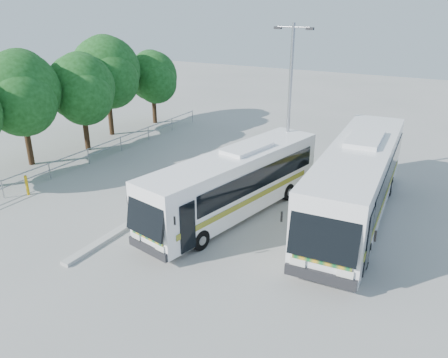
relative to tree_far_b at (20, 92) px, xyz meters
The scene contains 11 objects.
ground 13.85m from the tree_far_b, ahead, with size 100.00×100.00×0.00m, color #A1A19C.
kerb_divider 11.65m from the tree_far_b, ahead, with size 0.40×16.00×0.15m, color #B2B2AD.
railing 5.62m from the tree_far_b, 42.90° to the left, with size 0.06×22.00×1.00m.
tree_far_b is the anchor object (origin of this frame).
tree_far_c 4.01m from the tree_far_b, 77.09° to the left, with size 4.97×4.69×6.49m.
tree_far_d 7.61m from the tree_far_b, 92.23° to the left, with size 5.62×5.30×7.33m.
tree_far_e 12.13m from the tree_far_b, 88.17° to the left, with size 4.54×4.28×5.92m.
coach_main 14.62m from the tree_far_b, ahead, with size 4.31×11.06×3.01m.
coach_adjacent 19.69m from the tree_far_b, ahead, with size 3.27×12.76×3.51m.
lamppost 15.75m from the tree_far_b, 17.53° to the left, with size 2.08×0.30×8.52m.
bollard 6.41m from the tree_far_b, 41.30° to the right, with size 0.15×0.15×1.07m, color #CF9B0C.
Camera 1 is at (9.99, -15.50, 9.34)m, focal length 35.00 mm.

